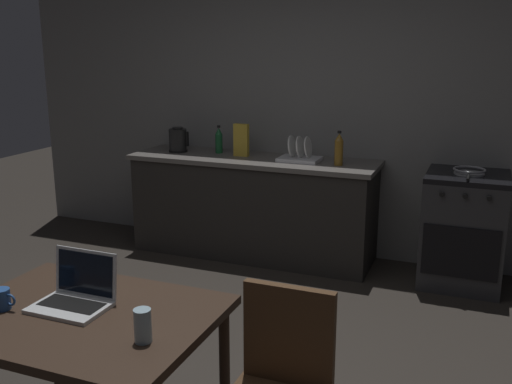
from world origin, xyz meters
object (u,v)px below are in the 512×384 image
frying_pan (469,171)px  dish_rack (300,155)px  stove_oven (463,229)px  cereal_box (241,140)px  bottle (339,149)px  laptop (75,296)px  drinking_glass (143,326)px  electric_kettle (178,140)px  coffee_mug (2,299)px  dining_table (84,330)px  bottle_b (219,140)px

frying_pan → dish_rack: size_ratio=1.21×
stove_oven → dish_rack: dish_rack is taller
cereal_box → stove_oven: bearing=-0.7°
bottle → cereal_box: bearing=175.5°
stove_oven → laptop: laptop is taller
stove_oven → drinking_glass: stove_oven is taller
electric_kettle → stove_oven: bearing=-0.1°
stove_oven → electric_kettle: (-2.49, 0.00, 0.55)m
bottle → coffee_mug: size_ratio=2.50×
dining_table → laptop: bearing=147.7°
electric_kettle → dish_rack: (1.15, 0.00, -0.06)m
coffee_mug → drinking_glass: drinking_glass is taller
drinking_glass → coffee_mug: bearing=178.6°
frying_pan → cereal_box: cereal_box is taller
frying_pan → cereal_box: 1.88m
drinking_glass → cereal_box: (-0.83, 2.89, 0.23)m
cereal_box → dish_rack: cereal_box is taller
coffee_mug → cereal_box: 2.89m
stove_oven → coffee_mug: size_ratio=7.88×
electric_kettle → dining_table: bearing=-68.8°
electric_kettle → cereal_box: bearing=1.9°
frying_pan → coffee_mug: frying_pan is taller
cereal_box → bottle_b: (-0.24, 0.06, -0.02)m
laptop → bottle_b: bearing=98.0°
frying_pan → cereal_box: (-1.88, 0.05, 0.12)m
cereal_box → bottle_b: cereal_box is taller
dining_table → coffee_mug: (-0.34, -0.10, 0.12)m
stove_oven → electric_kettle: 2.55m
dish_rack → bottle_b: bottle_b is taller
frying_pan → cereal_box: bearing=178.5°
stove_oven → bottle_b: bottle_b is taller
bottle → frying_pan: size_ratio=0.68×
cereal_box → bottle_b: 0.25m
bottle → dining_table: bearing=-98.9°
dining_table → electric_kettle: bearing=111.2°
stove_oven → frying_pan: size_ratio=2.14×
frying_pan → dish_rack: 1.34m
dish_rack → bottle_b: size_ratio=1.37×
electric_kettle → drinking_glass: bearing=-63.3°
dining_table → bottle_b: bearing=103.9°
laptop → coffee_mug: 0.30m
coffee_mug → bottle_b: bearing=97.0°
bottle → frying_pan: 1.00m
laptop → electric_kettle: 2.90m
stove_oven → bottle: (-0.99, -0.05, 0.57)m
drinking_glass → dish_rack: 2.89m
electric_kettle → frying_pan: (2.49, -0.03, -0.08)m
laptop → frying_pan: size_ratio=0.78×
electric_kettle → cereal_box: (0.61, 0.02, 0.03)m
laptop → dish_rack: 2.72m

